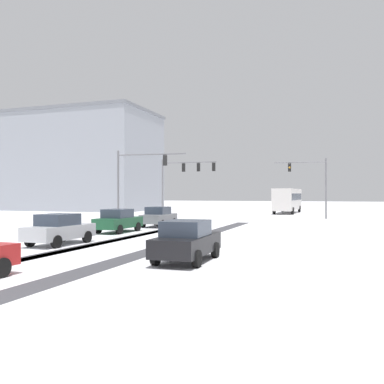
# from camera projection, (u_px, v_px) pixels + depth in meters

# --- Properties ---
(wheel_track_left_lane) EXTENTS (1.16, 32.55, 0.01)m
(wheel_track_left_lane) POSITION_uv_depth(u_px,v_px,m) (183.00, 241.00, 23.58)
(wheel_track_left_lane) COLOR #424247
(wheel_track_left_lane) RESTS_ON ground
(wheel_track_right_lane) EXTENTS (0.74, 32.55, 0.01)m
(wheel_track_right_lane) POSITION_uv_depth(u_px,v_px,m) (123.00, 239.00, 24.82)
(wheel_track_right_lane) COLOR #424247
(wheel_track_right_lane) RESTS_ON ground
(wheel_track_center) EXTENTS (0.93, 32.55, 0.01)m
(wheel_track_center) POSITION_uv_depth(u_px,v_px,m) (121.00, 239.00, 24.87)
(wheel_track_center) COLOR #424247
(wheel_track_center) RESTS_ON ground
(sidewalk_kerb_right) EXTENTS (4.00, 32.55, 0.12)m
(sidewalk_kerb_right) POSITION_uv_depth(u_px,v_px,m) (344.00, 250.00, 19.41)
(sidewalk_kerb_right) COLOR white
(sidewalk_kerb_right) RESTS_ON ground
(traffic_signal_far_right) EXTENTS (5.49, 0.64, 6.50)m
(traffic_signal_far_right) POSITION_uv_depth(u_px,v_px,m) (312.00, 178.00, 45.09)
(traffic_signal_far_right) COLOR slate
(traffic_signal_far_right) RESTS_ON ground
(traffic_signal_far_left) EXTENTS (6.31, 0.40, 6.50)m
(traffic_signal_far_left) POSITION_uv_depth(u_px,v_px,m) (184.00, 174.00, 45.79)
(traffic_signal_far_left) COLOR slate
(traffic_signal_far_left) RESTS_ON ground
(traffic_signal_near_left) EXTENTS (6.31, 0.69, 6.50)m
(traffic_signal_near_left) POSITION_uv_depth(u_px,v_px,m) (137.00, 174.00, 36.69)
(traffic_signal_near_left) COLOR slate
(traffic_signal_near_left) RESTS_ON ground
(car_grey_lead) EXTENTS (1.88, 4.12, 1.62)m
(car_grey_lead) POSITION_uv_depth(u_px,v_px,m) (159.00, 217.00, 34.18)
(car_grey_lead) COLOR slate
(car_grey_lead) RESTS_ON ground
(car_dark_green_second) EXTENTS (1.91, 4.14, 1.62)m
(car_dark_green_second) POSITION_uv_depth(u_px,v_px,m) (118.00, 221.00, 29.03)
(car_dark_green_second) COLOR #194C2D
(car_dark_green_second) RESTS_ON ground
(car_silver_third) EXTENTS (1.93, 4.15, 1.62)m
(car_silver_third) POSITION_uv_depth(u_px,v_px,m) (59.00, 229.00, 21.95)
(car_silver_third) COLOR #B7BABF
(car_silver_third) RESTS_ON ground
(car_black_fourth) EXTENTS (1.88, 4.12, 1.62)m
(car_black_fourth) POSITION_uv_depth(u_px,v_px,m) (187.00, 241.00, 16.51)
(car_black_fourth) COLOR black
(car_black_fourth) RESTS_ON ground
(bus_oncoming) EXTENTS (2.97, 11.08, 3.38)m
(bus_oncoming) POSITION_uv_depth(u_px,v_px,m) (288.00, 199.00, 58.21)
(bus_oncoming) COLOR silver
(bus_oncoming) RESTS_ON ground
(office_building_far_left_block) EXTENTS (29.09, 14.86, 16.14)m
(office_building_far_left_block) POSITION_uv_depth(u_px,v_px,m) (69.00, 162.00, 71.00)
(office_building_far_left_block) COLOR #9399A3
(office_building_far_left_block) RESTS_ON ground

